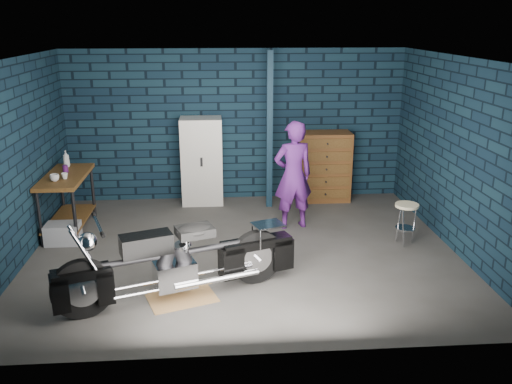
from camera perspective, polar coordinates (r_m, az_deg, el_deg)
ground at (r=7.81m, az=-1.25°, el=-6.28°), size 6.00×6.00×0.00m
room_walls at (r=7.79m, az=-1.57°, el=8.32°), size 6.02×5.01×2.71m
support_post at (r=9.30m, az=1.44°, el=6.41°), size 0.10×0.10×2.70m
workbench at (r=8.89m, az=-19.18°, el=-1.11°), size 0.60×1.40×0.91m
drip_mat at (r=6.67m, az=-7.87°, el=-10.87°), size 0.93×0.81×0.01m
motorcycle at (r=6.43m, az=-8.07°, el=-6.63°), size 2.55×1.45×1.09m
person at (r=8.45m, az=3.93°, el=1.77°), size 0.70×0.53×1.71m
storage_bin at (r=8.53m, az=-19.65°, el=-4.13°), size 0.49×0.35×0.30m
locker at (r=9.66m, az=-5.72°, el=3.24°), size 0.72×0.52×1.55m
tool_chest at (r=9.88m, az=7.12°, el=2.67°), size 0.94×0.52×1.26m
shop_stool at (r=8.24m, az=15.45°, el=-3.27°), size 0.35×0.35×0.62m
cup_a at (r=8.46m, az=-20.45°, el=1.42°), size 0.15×0.15×0.10m
cup_b at (r=8.53m, az=-19.49°, el=1.61°), size 0.12×0.12×0.09m
mug_purple at (r=8.90m, az=-19.43°, el=2.33°), size 0.08×0.08×0.11m
bottle at (r=9.20m, az=-19.36°, el=3.34°), size 0.11×0.11×0.27m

